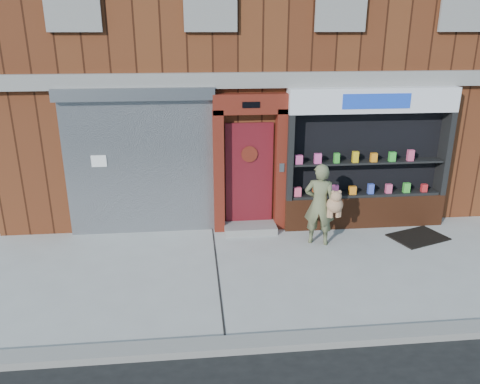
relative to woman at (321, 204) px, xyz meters
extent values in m
plane|color=#9E9E99|center=(-0.57, -0.99, -0.84)|extent=(80.00, 80.00, 0.00)
cube|color=gray|center=(-0.57, -3.14, -0.78)|extent=(60.00, 0.30, 0.12)
cube|color=#522512|center=(-0.57, 5.01, 3.16)|extent=(12.00, 8.00, 8.00)
cube|color=gray|center=(-0.57, 0.93, 2.31)|extent=(12.00, 0.16, 0.30)
cube|color=gray|center=(-3.57, 0.95, 0.56)|extent=(3.00, 0.10, 2.80)
cube|color=slate|center=(-3.57, 0.89, 2.08)|extent=(3.10, 0.30, 0.24)
cube|color=white|center=(-4.37, 0.89, 0.76)|extent=(0.30, 0.01, 0.24)
cube|color=#611B10|center=(-1.97, 0.87, 0.46)|extent=(0.22, 0.28, 2.60)
cube|color=#611B10|center=(-0.67, 0.87, 0.46)|extent=(0.22, 0.28, 2.60)
cube|color=#611B10|center=(-1.32, 0.87, 1.86)|extent=(1.50, 0.28, 0.40)
cube|color=black|center=(-1.32, 0.72, 1.86)|extent=(0.35, 0.01, 0.12)
cube|color=#5A1017|center=(-1.32, 0.98, 0.36)|extent=(1.00, 0.06, 2.20)
cylinder|color=black|center=(-1.32, 0.94, 0.81)|extent=(0.28, 0.02, 0.28)
cylinder|color=#611B10|center=(-1.32, 0.93, 0.81)|extent=(0.34, 0.02, 0.34)
cube|color=gray|center=(-1.32, 0.71, -0.77)|extent=(1.10, 0.55, 0.15)
cube|color=slate|center=(-0.67, 0.72, 0.56)|extent=(0.10, 0.02, 0.18)
cube|color=#592915|center=(1.18, 0.81, -0.49)|extent=(3.50, 0.40, 0.70)
cube|color=black|center=(-0.51, 0.81, 0.76)|extent=(0.12, 0.40, 1.80)
cube|color=black|center=(2.87, 0.81, 0.76)|extent=(0.12, 0.40, 1.80)
cube|color=black|center=(1.18, 1.00, 0.76)|extent=(3.30, 0.03, 1.80)
cube|color=black|center=(1.18, 0.81, -0.11)|extent=(3.20, 0.36, 0.06)
cube|color=black|center=(1.18, 0.81, 0.61)|extent=(3.20, 0.36, 0.04)
cube|color=white|center=(1.18, 0.81, 1.91)|extent=(3.50, 0.40, 0.50)
cube|color=#183DB4|center=(1.18, 0.61, 1.91)|extent=(1.40, 0.01, 0.30)
cube|color=#FA537B|center=(-0.32, 0.73, 0.02)|extent=(0.16, 0.09, 0.19)
cube|color=#E14B17|center=(0.08, 0.73, 0.01)|extent=(0.14, 0.09, 0.18)
cube|color=#FA53A4|center=(0.48, 0.73, 0.03)|extent=(0.16, 0.09, 0.21)
cube|color=orange|center=(0.88, 0.73, 0.01)|extent=(0.15, 0.09, 0.17)
cube|color=blue|center=(1.28, 0.73, 0.03)|extent=(0.12, 0.09, 0.22)
cube|color=#E24B7B|center=(1.68, 0.73, 0.02)|extent=(0.13, 0.09, 0.20)
cube|color=green|center=(2.08, 0.73, 0.02)|extent=(0.14, 0.09, 0.21)
cube|color=red|center=(2.48, 0.73, 0.00)|extent=(0.12, 0.09, 0.17)
cube|color=#E24B92|center=(-0.32, 0.73, 0.72)|extent=(0.16, 0.09, 0.18)
cube|color=#F250A7|center=(0.08, 0.73, 0.73)|extent=(0.14, 0.09, 0.21)
cube|color=green|center=(0.48, 0.73, 0.73)|extent=(0.11, 0.09, 0.21)
cube|color=yellow|center=(0.88, 0.73, 0.74)|extent=(0.12, 0.09, 0.23)
cube|color=orange|center=(1.28, 0.73, 0.72)|extent=(0.13, 0.09, 0.19)
cube|color=green|center=(1.68, 0.73, 0.73)|extent=(0.13, 0.09, 0.20)
cube|color=#DA4872|center=(2.08, 0.73, 0.75)|extent=(0.13, 0.09, 0.23)
imported|color=#5F6542|center=(-0.03, 0.02, -0.01)|extent=(0.71, 0.58, 1.67)
sphere|color=#A07350|center=(0.24, -0.13, 0.03)|extent=(0.32, 0.32, 0.32)
sphere|color=#A07350|center=(0.24, -0.18, 0.22)|extent=(0.21, 0.21, 0.21)
sphere|color=#A07350|center=(0.17, -0.18, 0.31)|extent=(0.07, 0.07, 0.07)
sphere|color=#A07350|center=(0.30, -0.18, 0.31)|extent=(0.07, 0.07, 0.07)
cylinder|color=#A07350|center=(0.13, -0.13, -0.13)|extent=(0.07, 0.07, 0.19)
cylinder|color=#A07350|center=(0.34, -0.13, -0.13)|extent=(0.07, 0.07, 0.19)
cylinder|color=#A07350|center=(0.17, -0.15, -0.13)|extent=(0.07, 0.07, 0.19)
cylinder|color=#A07350|center=(0.30, -0.15, -0.13)|extent=(0.07, 0.07, 0.19)
cube|color=black|center=(2.12, 0.04, -0.83)|extent=(1.28, 1.08, 0.03)
camera|label=1|loc=(-2.47, -8.40, 3.28)|focal=35.00mm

